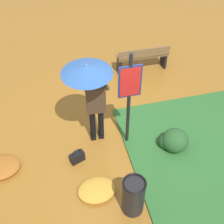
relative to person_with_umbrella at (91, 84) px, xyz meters
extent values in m
plane|color=#9E6623|center=(-0.31, 0.06, -1.55)|extent=(18.00, 18.00, 0.00)
cylinder|color=black|center=(-0.17, -0.01, -1.12)|extent=(0.12, 0.12, 0.86)
cylinder|color=black|center=(0.01, -0.01, -1.12)|extent=(0.12, 0.12, 0.86)
cube|color=black|center=(-0.17, -0.05, -1.51)|extent=(0.13, 0.23, 0.08)
cube|color=black|center=(0.01, -0.05, -1.51)|extent=(0.13, 0.23, 0.08)
cube|color=#473323|center=(-0.08, -0.01, -0.37)|extent=(0.40, 0.27, 0.64)
sphere|color=beige|center=(-0.08, -0.01, 0.09)|extent=(0.20, 0.20, 0.20)
ellipsoid|color=black|center=(-0.08, -0.01, 0.12)|extent=(0.20, 0.20, 0.15)
cylinder|color=#473323|center=(-0.29, -0.04, -0.16)|extent=(0.18, 0.13, 0.18)
cylinder|color=#473323|center=(-0.25, -0.05, -0.07)|extent=(0.24, 0.11, 0.33)
cube|color=black|center=(-0.17, -0.03, 0.07)|extent=(0.07, 0.02, 0.14)
cylinder|color=#473323|center=(0.08, -0.01, -0.13)|extent=(0.11, 0.10, 0.09)
cylinder|color=#473323|center=(0.07, 0.00, -0.04)|extent=(0.10, 0.09, 0.23)
cylinder|color=#A5A5AD|center=(0.06, 0.01, 0.27)|extent=(0.02, 0.02, 0.41)
cone|color=#264C8C|center=(0.06, 0.01, 0.37)|extent=(0.96, 0.96, 0.16)
sphere|color=#A5A5AD|center=(0.06, 0.01, 0.48)|extent=(0.02, 0.02, 0.02)
cylinder|color=black|center=(-0.68, 0.25, -0.40)|extent=(0.07, 0.07, 2.30)
cube|color=navy|center=(-0.68, 0.27, 0.15)|extent=(0.44, 0.04, 0.70)
cube|color=red|center=(-0.68, 0.29, 0.15)|extent=(0.38, 0.01, 0.64)
cube|color=black|center=(0.46, 0.52, -1.43)|extent=(0.33, 0.24, 0.24)
torus|color=black|center=(0.46, 0.52, -1.27)|extent=(0.17, 0.08, 0.18)
cube|color=black|center=(-2.44, -2.21, -1.33)|extent=(0.07, 0.36, 0.44)
cube|color=black|center=(-1.16, -2.21, -1.33)|extent=(0.07, 0.36, 0.44)
cube|color=brown|center=(-1.80, -2.33, -1.09)|extent=(1.40, 0.13, 0.04)
cube|color=brown|center=(-1.80, -2.21, -1.09)|extent=(1.40, 0.13, 0.04)
cube|color=brown|center=(-1.80, -2.09, -1.09)|extent=(1.40, 0.13, 0.04)
cube|color=brown|center=(-1.80, -2.04, -0.99)|extent=(1.40, 0.07, 0.10)
cube|color=brown|center=(-1.80, -2.04, -0.85)|extent=(1.40, 0.07, 0.10)
cylinder|color=black|center=(-0.35, 1.81, -1.15)|extent=(0.40, 0.40, 0.80)
torus|color=black|center=(-0.35, 1.81, -0.74)|extent=(0.42, 0.42, 0.04)
ellipsoid|color=#285628|center=(-1.62, 0.68, -1.30)|extent=(0.56, 0.56, 0.50)
ellipsoid|color=#1E421E|center=(-1.45, 0.59, -1.38)|extent=(0.34, 0.34, 0.34)
ellipsoid|color=gold|center=(0.22, 1.34, -1.47)|extent=(0.73, 0.58, 0.16)
ellipsoid|color=#A86023|center=(2.00, 0.37, -1.46)|extent=(0.79, 0.63, 0.17)
camera|label=1|loc=(0.69, 4.48, 3.75)|focal=49.99mm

